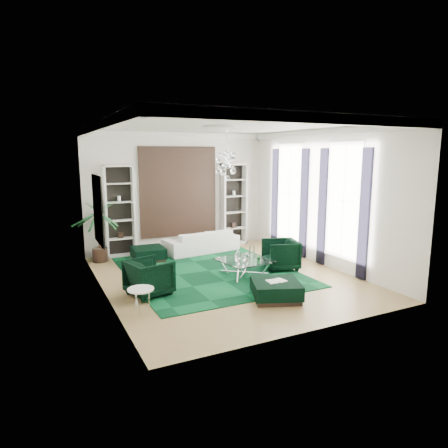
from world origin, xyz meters
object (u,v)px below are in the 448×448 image
ottoman_side (148,254)px  side_table (141,301)px  armchair_left (149,277)px  coffee_table (244,267)px  armchair_right (281,254)px  ottoman_front (276,290)px  palm (98,221)px  sofa (201,241)px

ottoman_side → side_table: bearing=-107.6°
armchair_left → coffee_table: armchair_left is taller
ottoman_side → armchair_left: bearing=-105.0°
armchair_right → ottoman_front: bearing=-20.4°
coffee_table → palm: size_ratio=0.50×
sofa → ottoman_front: sofa is taller
armchair_right → side_table: 4.45m
armchair_left → ottoman_front: armchair_left is taller
armchair_left → ottoman_front: (2.39, -1.48, -0.21)m
side_table → palm: 4.46m
armchair_left → coffee_table: 2.65m
armchair_left → palm: size_ratio=0.37×
armchair_left → coffee_table: bearing=-97.3°
coffee_table → ottoman_front: size_ratio=1.20×
armchair_left → armchair_right: size_ratio=1.00×
armchair_left → ottoman_side: 2.94m
sofa → ottoman_side: bearing=2.2°
palm → armchair_right: bearing=-34.7°
armchair_left → ottoman_front: 2.82m
ottoman_side → side_table: (-1.20, -3.80, 0.05)m
coffee_table → armchair_right: bearing=2.7°
armchair_right → ottoman_side: armchair_right is taller
ottoman_front → coffee_table: bearing=83.0°
sofa → armchair_left: size_ratio=2.68×
side_table → armchair_left: bearing=65.4°
ottoman_side → palm: bearing=156.4°
sofa → palm: size_ratio=1.00×
sofa → ottoman_front: bearing=81.0°
ottoman_front → armchair_left: bearing=148.2°
ottoman_front → palm: palm is taller
sofa → armchair_right: size_ratio=2.68×
ottoman_front → ottoman_side: bearing=110.7°
palm → armchair_left: bearing=-81.2°
coffee_table → ottoman_side: 3.10m
ottoman_side → palm: size_ratio=0.38×
side_table → sofa: bearing=53.5°
sofa → ottoman_front: 4.60m
coffee_table → sofa: bearing=90.8°
sofa → side_table: 5.08m
armchair_left → armchair_right: 3.81m
sofa → armchair_left: bearing=43.7°
sofa → coffee_table: (0.04, -2.76, -0.14)m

